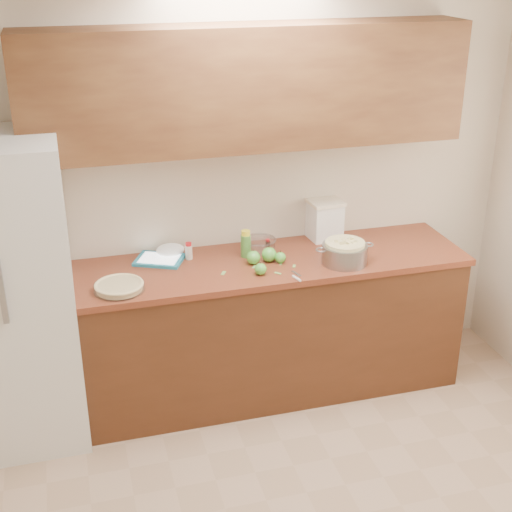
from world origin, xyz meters
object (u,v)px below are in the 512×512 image
object	(u,v)px
flour_canister	(324,219)
tablet	(159,260)
pie	(119,287)
colander	(345,253)

from	to	relation	value
flour_canister	tablet	world-z (taller)	flour_canister
tablet	flour_canister	bearing A→B (deg)	30.07
pie	colander	xyz separation A→B (m)	(1.36, 0.01, 0.04)
pie	flour_canister	bearing A→B (deg)	17.13
pie	tablet	world-z (taller)	pie
pie	tablet	size ratio (longest dim) A/B	0.82
tablet	pie	bearing A→B (deg)	-103.66
colander	flour_canister	world-z (taller)	flour_canister
flour_canister	colander	bearing A→B (deg)	-92.76
colander	flour_canister	xyz separation A→B (m)	(0.02, 0.41, 0.07)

